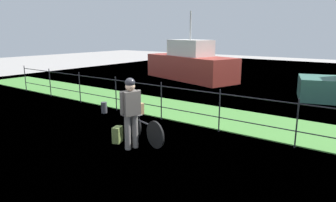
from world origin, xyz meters
TOP-DOWN VIEW (x-y plane):
  - ground_plane at (0.00, 0.00)m, footprint 60.00×60.00m
  - grass_strip at (0.00, 3.71)m, footprint 27.00×2.40m
  - harbor_water at (0.00, 11.26)m, footprint 30.00×30.00m
  - iron_fence at (-0.00, 2.39)m, footprint 18.04×0.04m
  - bicycle_main at (-0.13, 0.55)m, footprint 1.58×0.49m
  - wooden_crate at (-0.46, 0.65)m, footprint 0.39×0.37m
  - terrier_dog at (-0.44, 0.64)m, footprint 0.32×0.21m
  - cyclist_person at (-0.09, 0.08)m, footprint 0.36×0.52m
  - backpack_on_paving at (-0.65, 0.16)m, footprint 0.27×0.33m
  - mooring_bollard at (-3.08, 1.89)m, footprint 0.20×0.20m
  - moored_boat_mid at (-4.87, 10.11)m, footprint 6.26×3.71m

SIDE VIEW (x-z plane):
  - ground_plane at x=0.00m, z-range 0.00..0.00m
  - harbor_water at x=0.00m, z-range 0.00..0.00m
  - grass_strip at x=0.00m, z-range 0.00..0.03m
  - mooring_bollard at x=-3.08m, z-range 0.00..0.37m
  - backpack_on_paving at x=-0.65m, z-range 0.00..0.40m
  - bicycle_main at x=-0.13m, z-range 0.02..0.68m
  - iron_fence at x=0.00m, z-range 0.10..1.29m
  - wooden_crate at x=-0.46m, z-range 0.66..0.94m
  - moored_boat_mid at x=-4.87m, z-range -1.06..2.82m
  - cyclist_person at x=-0.09m, z-range 0.16..1.84m
  - terrier_dog at x=-0.44m, z-range 0.93..1.11m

